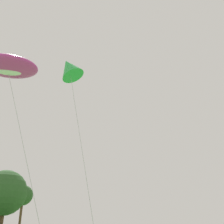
{
  "coord_description": "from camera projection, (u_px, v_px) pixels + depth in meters",
  "views": [
    {
      "loc": [
        -7.36,
        -1.22,
        1.49
      ],
      "look_at": [
        0.64,
        8.71,
        6.66
      ],
      "focal_mm": 44.3,
      "sensor_mm": 36.0,
      "label": 1
    }
  ],
  "objects": [
    {
      "name": "tree_oak_left",
      "position": [
        23.0,
        196.0,
        64.41
      ],
      "size": [
        4.62,
        4.62,
        9.97
      ],
      "color": "#513823",
      "rests_on": "ground"
    },
    {
      "name": "big_show_kite",
      "position": [
        6.0,
        67.0,
        19.5
      ],
      "size": [
        8.36,
        7.3,
        12.31
      ],
      "rotation": [
        0.0,
        0.0,
        -0.46
      ],
      "color": "#CC3899",
      "rests_on": "ground"
    },
    {
      "name": "small_kite_streamer_purple",
      "position": [
        69.0,
        68.0,
        14.58
      ],
      "size": [
        1.9,
        3.22,
        9.85
      ],
      "rotation": [
        0.0,
        0.0,
        -2.38
      ],
      "color": "green",
      "rests_on": "ground"
    },
    {
      "name": "tree_pine_center",
      "position": [
        5.0,
        193.0,
        44.65
      ],
      "size": [
        7.16,
        7.16,
        9.76
      ],
      "color": "#513823",
      "rests_on": "ground"
    }
  ]
}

